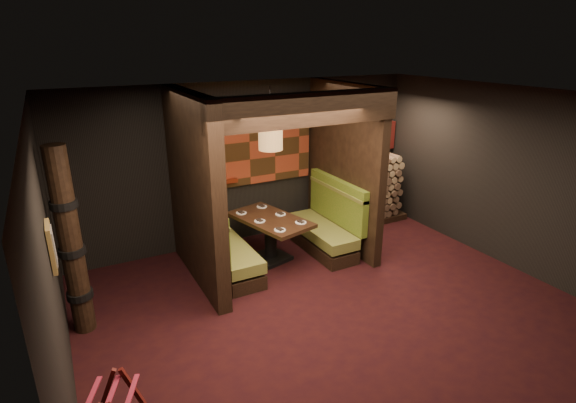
# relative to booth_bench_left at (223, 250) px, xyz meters

# --- Properties ---
(floor) EXTENTS (6.50, 5.50, 0.02)m
(floor) POSITION_rel_booth_bench_left_xyz_m (0.96, -1.65, -0.41)
(floor) COLOR black
(floor) RESTS_ON ground
(ceiling) EXTENTS (6.50, 5.50, 0.02)m
(ceiling) POSITION_rel_booth_bench_left_xyz_m (0.96, -1.65, 2.46)
(ceiling) COLOR black
(ceiling) RESTS_ON ground
(wall_back) EXTENTS (6.50, 0.02, 2.85)m
(wall_back) POSITION_rel_booth_bench_left_xyz_m (0.96, 1.11, 1.02)
(wall_back) COLOR black
(wall_back) RESTS_ON ground
(wall_front) EXTENTS (6.50, 0.02, 2.85)m
(wall_front) POSITION_rel_booth_bench_left_xyz_m (0.96, -4.41, 1.02)
(wall_front) COLOR black
(wall_front) RESTS_ON ground
(wall_left) EXTENTS (0.02, 5.50, 2.85)m
(wall_left) POSITION_rel_booth_bench_left_xyz_m (-2.30, -1.65, 1.02)
(wall_left) COLOR black
(wall_left) RESTS_ON ground
(wall_right) EXTENTS (0.02, 5.50, 2.85)m
(wall_right) POSITION_rel_booth_bench_left_xyz_m (4.22, -1.65, 1.02)
(wall_right) COLOR black
(wall_right) RESTS_ON ground
(partition_left) EXTENTS (0.20, 2.20, 2.85)m
(partition_left) POSITION_rel_booth_bench_left_xyz_m (-0.39, -0.00, 1.02)
(partition_left) COLOR black
(partition_left) RESTS_ON floor
(partition_right) EXTENTS (0.15, 2.10, 2.85)m
(partition_right) POSITION_rel_booth_bench_left_xyz_m (2.26, 0.05, 1.02)
(partition_right) COLOR black
(partition_right) RESTS_ON floor
(header_beam) EXTENTS (2.85, 0.18, 0.44)m
(header_beam) POSITION_rel_booth_bench_left_xyz_m (0.94, -0.95, 2.23)
(header_beam) COLOR black
(header_beam) RESTS_ON partition_left
(tapa_back_panel) EXTENTS (2.40, 0.06, 1.55)m
(tapa_back_panel) POSITION_rel_booth_bench_left_xyz_m (0.94, 1.06, 1.42)
(tapa_back_panel) COLOR #95351C
(tapa_back_panel) RESTS_ON wall_back
(tapa_side_panel) EXTENTS (0.04, 1.85, 1.45)m
(tapa_side_panel) POSITION_rel_booth_bench_left_xyz_m (-0.27, 0.17, 1.45)
(tapa_side_panel) COLOR #95351C
(tapa_side_panel) RESTS_ON partition_left
(lacquer_shelf) EXTENTS (0.60, 0.12, 0.07)m
(lacquer_shelf) POSITION_rel_booth_bench_left_xyz_m (0.36, 1.00, 0.78)
(lacquer_shelf) COLOR #631C0C
(lacquer_shelf) RESTS_ON wall_back
(booth_bench_left) EXTENTS (0.68, 1.60, 1.14)m
(booth_bench_left) POSITION_rel_booth_bench_left_xyz_m (0.00, 0.00, 0.00)
(booth_bench_left) COLOR black
(booth_bench_left) RESTS_ON floor
(booth_bench_right) EXTENTS (0.68, 1.60, 1.14)m
(booth_bench_right) POSITION_rel_booth_bench_left_xyz_m (1.89, 0.00, 0.00)
(booth_bench_right) COLOR black
(booth_bench_right) RESTS_ON floor
(dining_table) EXTENTS (1.10, 1.57, 0.75)m
(dining_table) POSITION_rel_booth_bench_left_xyz_m (0.86, 0.07, 0.11)
(dining_table) COLOR black
(dining_table) RESTS_ON floor
(place_settings) EXTENTS (0.86, 1.23, 0.03)m
(place_settings) POSITION_rel_booth_bench_left_xyz_m (0.86, 0.07, 0.36)
(place_settings) COLOR white
(place_settings) RESTS_ON dining_table
(pendant_lamp) EXTENTS (0.37, 0.37, 0.95)m
(pendant_lamp) POSITION_rel_booth_bench_left_xyz_m (0.86, 0.02, 1.72)
(pendant_lamp) COLOR olive
(pendant_lamp) RESTS_ON ceiling
(framed_picture) EXTENTS (0.05, 0.36, 0.46)m
(framed_picture) POSITION_rel_booth_bench_left_xyz_m (-2.25, -1.55, 1.22)
(framed_picture) COLOR olive
(framed_picture) RESTS_ON wall_left
(totem_column) EXTENTS (0.31, 0.31, 2.40)m
(totem_column) POSITION_rel_booth_bench_left_xyz_m (-2.09, -0.55, 0.79)
(totem_column) COLOR black
(totem_column) RESTS_ON floor
(firewood_stack) EXTENTS (1.73, 0.70, 1.36)m
(firewood_stack) POSITION_rel_booth_bench_left_xyz_m (3.25, 0.70, 0.28)
(firewood_stack) COLOR black
(firewood_stack) RESTS_ON floor
(mosaic_header) EXTENTS (1.83, 0.10, 0.56)m
(mosaic_header) POSITION_rel_booth_bench_left_xyz_m (3.25, 1.03, 1.24)
(mosaic_header) COLOR maroon
(mosaic_header) RESTS_ON wall_back
(bay_front_post) EXTENTS (0.08, 0.08, 2.85)m
(bay_front_post) POSITION_rel_booth_bench_left_xyz_m (2.35, 0.31, 1.02)
(bay_front_post) COLOR black
(bay_front_post) RESTS_ON floor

